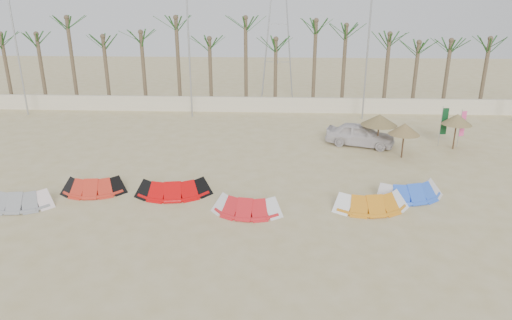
# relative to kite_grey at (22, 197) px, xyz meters

# --- Properties ---
(ground) EXTENTS (120.00, 120.00, 0.00)m
(ground) POSITION_rel_kite_grey_xyz_m (11.01, -2.66, -0.42)
(ground) COLOR beige
(ground) RESTS_ON ground
(boundary_wall) EXTENTS (60.00, 0.30, 1.30)m
(boundary_wall) POSITION_rel_kite_grey_xyz_m (11.01, 19.34, 0.23)
(boundary_wall) COLOR beige
(boundary_wall) RESTS_ON ground
(palm_line) EXTENTS (52.00, 4.00, 7.70)m
(palm_line) POSITION_rel_kite_grey_xyz_m (11.68, 20.84, 6.03)
(palm_line) COLOR brown
(palm_line) RESTS_ON ground
(lamp_a) EXTENTS (1.25, 0.14, 11.00)m
(lamp_a) POSITION_rel_kite_grey_xyz_m (-8.95, 17.34, 5.35)
(lamp_a) COLOR #A5A8AD
(lamp_a) RESTS_ON ground
(lamp_b) EXTENTS (1.25, 0.14, 11.00)m
(lamp_b) POSITION_rel_kite_grey_xyz_m (5.05, 17.34, 5.35)
(lamp_b) COLOR #A5A8AD
(lamp_b) RESTS_ON ground
(lamp_c) EXTENTS (1.25, 0.14, 11.00)m
(lamp_c) POSITION_rel_kite_grey_xyz_m (19.05, 17.34, 5.35)
(lamp_c) COLOR #A5A8AD
(lamp_c) RESTS_ON ground
(pylon) EXTENTS (3.00, 3.00, 14.00)m
(pylon) POSITION_rel_kite_grey_xyz_m (12.01, 25.34, -0.42)
(pylon) COLOR #A5A8AD
(pylon) RESTS_ON ground
(kite_grey) EXTENTS (3.15, 1.77, 0.90)m
(kite_grey) POSITION_rel_kite_grey_xyz_m (0.00, 0.00, 0.00)
(kite_grey) COLOR gray
(kite_grey) RESTS_ON ground
(kite_red_left) EXTENTS (3.24, 1.81, 0.90)m
(kite_red_left) POSITION_rel_kite_grey_xyz_m (2.85, 1.82, 0.00)
(kite_red_left) COLOR red
(kite_red_left) RESTS_ON ground
(kite_red_mid) EXTENTS (3.77, 1.99, 0.90)m
(kite_red_mid) POSITION_rel_kite_grey_xyz_m (6.97, 1.79, 0.00)
(kite_red_mid) COLOR red
(kite_red_mid) RESTS_ON ground
(kite_red_right) EXTENTS (3.30, 1.90, 0.90)m
(kite_red_right) POSITION_rel_kite_grey_xyz_m (10.76, -0.10, 0.00)
(kite_red_right) COLOR red
(kite_red_right) RESTS_ON ground
(kite_orange) EXTENTS (3.64, 2.04, 0.90)m
(kite_orange) POSITION_rel_kite_grey_xyz_m (16.55, 0.64, 0.00)
(kite_orange) COLOR orange
(kite_orange) RESTS_ON ground
(kite_blue) EXTENTS (3.71, 2.32, 0.90)m
(kite_blue) POSITION_rel_kite_grey_xyz_m (18.72, 2.03, 0.00)
(kite_blue) COLOR blue
(kite_blue) RESTS_ON ground
(parasol_left) EXTENTS (2.35, 2.35, 2.32)m
(parasol_left) POSITION_rel_kite_grey_xyz_m (18.64, 9.51, 1.55)
(parasol_left) COLOR #4C331E
(parasol_left) RESTS_ON ground
(parasol_mid) EXTENTS (1.89, 1.89, 2.19)m
(parasol_mid) POSITION_rel_kite_grey_xyz_m (19.84, 7.88, 1.42)
(parasol_mid) COLOR #4C331E
(parasol_mid) RESTS_ON ground
(parasol_right) EXTENTS (1.91, 1.91, 2.36)m
(parasol_right) POSITION_rel_kite_grey_xyz_m (23.63, 9.76, 1.58)
(parasol_right) COLOR #4C331E
(parasol_right) RESTS_ON ground
(flag_pink) EXTENTS (0.44, 0.19, 2.58)m
(flag_pink) POSITION_rel_kite_grey_xyz_m (24.18, 10.10, 1.11)
(flag_pink) COLOR #A5A8AD
(flag_pink) RESTS_ON ground
(flag_green) EXTENTS (0.45, 0.07, 2.74)m
(flag_green) POSITION_rel_kite_grey_xyz_m (23.03, 10.35, 1.21)
(flag_green) COLOR #A5A8AD
(flag_green) RESTS_ON ground
(car) EXTENTS (4.82, 3.16, 1.53)m
(car) POSITION_rel_kite_grey_xyz_m (17.63, 10.20, 0.35)
(car) COLOR silver
(car) RESTS_ON ground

